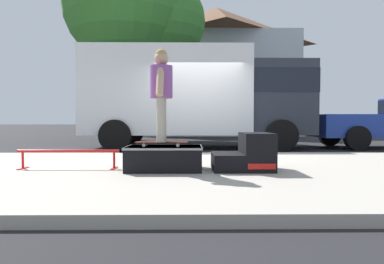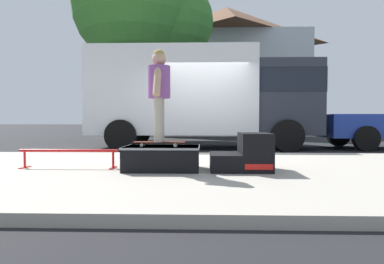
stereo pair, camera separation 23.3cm
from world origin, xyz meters
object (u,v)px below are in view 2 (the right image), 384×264
skate_box (162,157)px  grind_rail (69,154)px  kicker_ramp (246,155)px  skateboard (159,143)px  skater_kid (159,88)px  street_tree_main (145,10)px  box_truck (204,94)px

skate_box → grind_rail: bearing=174.5°
kicker_ramp → skateboard: 1.31m
kicker_ramp → skater_kid: 1.64m
kicker_ramp → street_tree_main: (-3.21, 9.64, 5.48)m
grind_rail → skater_kid: skater_kid is taller
skate_box → skateboard: skateboard is taller
box_truck → grind_rail: bearing=-112.6°
box_truck → street_tree_main: bearing=121.6°
grind_rail → street_tree_main: (-0.45, 9.50, 5.49)m
skater_kid → skateboard: bearing=63.4°
skateboard → street_tree_main: 11.20m
street_tree_main → grind_rail: bearing=-87.3°
kicker_ramp → grind_rail: 2.77m
grind_rail → kicker_ramp: bearing=-3.0°
skateboard → box_truck: 5.58m
skateboard → skate_box: bearing=46.7°
skate_box → grind_rail: size_ratio=0.72×
skateboard → street_tree_main: bearing=101.2°
skate_box → box_truck: bearing=82.8°
street_tree_main → box_truck: bearing=-58.4°
kicker_ramp → skater_kid: size_ratio=0.65×
skate_box → street_tree_main: size_ratio=0.13×
skater_kid → box_truck: (0.72, 5.41, 0.34)m
skate_box → kicker_ramp: bearing=-0.0°
grind_rail → skater_kid: (1.46, -0.18, 1.02)m
skater_kid → box_truck: 5.46m
skater_kid → box_truck: box_truck is taller
skate_box → grind_rail: skate_box is taller
kicker_ramp → box_truck: bearing=96.2°
skateboard → skater_kid: (-0.00, -0.00, 0.82)m
skate_box → skateboard: 0.23m
box_truck → street_tree_main: size_ratio=0.78×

